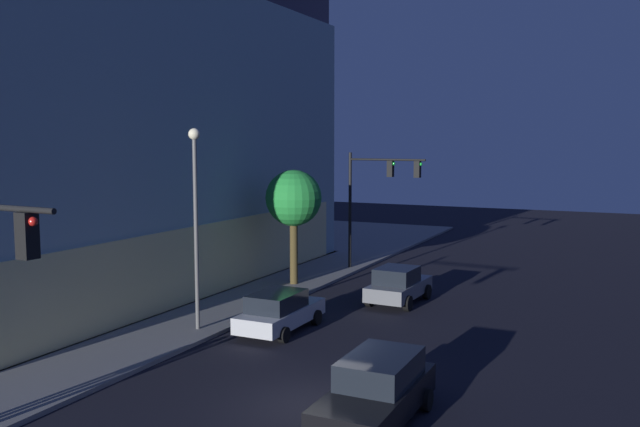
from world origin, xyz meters
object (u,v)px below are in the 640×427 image
(car_grey, at_px, (398,285))
(car_black, at_px, (377,391))
(modern_building, at_px, (9,112))
(street_lamp_sidewalk, at_px, (196,204))
(sidewalk_tree, at_px, (294,199))
(car_silver, at_px, (280,311))
(traffic_light_far_corner, at_px, (377,187))

(car_grey, bearing_deg, car_black, -163.50)
(modern_building, xyz_separation_m, street_lamp_sidewalk, (-4.95, -15.74, -3.98))
(sidewalk_tree, xyz_separation_m, car_black, (-13.92, -9.76, -3.59))
(street_lamp_sidewalk, distance_m, car_silver, 5.25)
(sidewalk_tree, relative_size, car_silver, 1.30)
(car_black, bearing_deg, car_grey, 16.50)
(modern_building, distance_m, car_silver, 20.53)
(car_grey, bearing_deg, modern_building, 97.84)
(modern_building, relative_size, car_silver, 6.49)
(traffic_light_far_corner, bearing_deg, car_silver, -176.12)
(modern_building, distance_m, car_black, 28.05)
(traffic_light_far_corner, bearing_deg, street_lamp_sidewalk, 172.41)
(car_silver, distance_m, car_grey, 6.90)
(car_black, relative_size, car_silver, 1.08)
(modern_building, xyz_separation_m, car_silver, (-3.45, -18.52, -8.18))
(car_grey, bearing_deg, sidewalk_tree, 79.40)
(traffic_light_far_corner, relative_size, car_grey, 1.57)
(car_silver, height_order, car_grey, car_grey)
(car_silver, bearing_deg, modern_building, 79.45)
(street_lamp_sidewalk, distance_m, car_grey, 10.42)
(traffic_light_far_corner, relative_size, sidewalk_tree, 1.14)
(modern_building, distance_m, street_lamp_sidewalk, 16.97)
(traffic_light_far_corner, xyz_separation_m, street_lamp_sidewalk, (-14.32, 1.91, 0.14))
(car_black, bearing_deg, sidewalk_tree, 35.04)
(modern_building, bearing_deg, car_grey, -82.16)
(street_lamp_sidewalk, distance_m, car_black, 11.25)
(car_black, bearing_deg, traffic_light_far_corner, 20.81)
(car_black, xyz_separation_m, car_grey, (12.81, 3.79, -0.04))
(street_lamp_sidewalk, bearing_deg, sidewalk_tree, 3.40)
(street_lamp_sidewalk, height_order, car_black, street_lamp_sidewalk)
(traffic_light_far_corner, distance_m, car_silver, 13.48)
(modern_building, distance_m, traffic_light_far_corner, 20.41)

